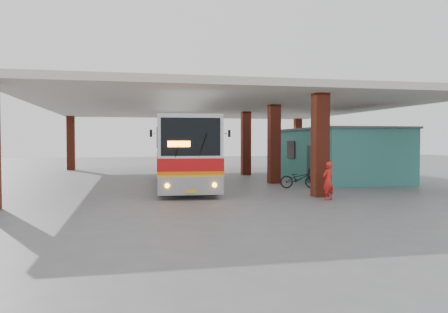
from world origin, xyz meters
TOP-DOWN VIEW (x-y plane):
  - ground at (0.00, 0.00)m, footprint 90.00×90.00m
  - brick_columns at (1.43, 5.00)m, footprint 20.10×21.60m
  - canopy_roof at (0.50, 6.50)m, footprint 21.00×23.00m
  - shop_building at (7.49, 4.00)m, footprint 5.20×8.20m
  - coach_bus at (-2.12, 3.14)m, footprint 3.38×12.70m
  - motorcycle at (3.36, 0.20)m, footprint 1.96×1.05m
  - pedestrian at (2.86, -4.08)m, footprint 0.66×0.56m
  - red_chair at (4.89, 8.07)m, footprint 0.53×0.53m

SIDE VIEW (x-z plane):
  - ground at x=0.00m, z-range 0.00..0.00m
  - red_chair at x=4.89m, z-range -0.03..0.80m
  - motorcycle at x=3.36m, z-range 0.00..0.98m
  - pedestrian at x=2.86m, z-range 0.00..1.52m
  - shop_building at x=7.49m, z-range 0.01..3.12m
  - coach_bus at x=-2.12m, z-range -0.01..3.65m
  - brick_columns at x=1.43m, z-range 0.00..4.35m
  - canopy_roof at x=0.50m, z-range 4.35..4.65m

